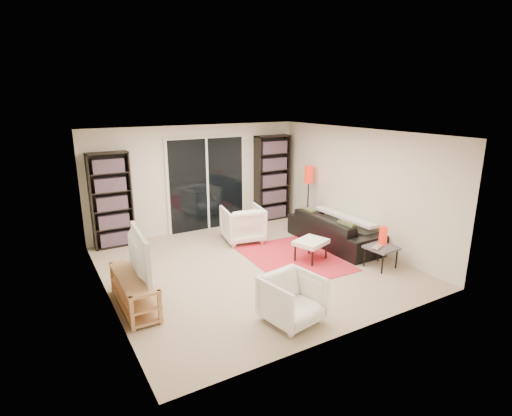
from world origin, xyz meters
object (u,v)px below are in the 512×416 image
object	(u,v)px
sofa	(334,230)
side_table	(381,249)
bookshelf_right	(272,178)
armchair_back	(243,224)
bookshelf_left	(111,201)
tv_stand	(134,290)
armchair_front	(292,299)
ottoman	(311,243)
floor_lamp	(309,180)

from	to	relation	value
sofa	side_table	bearing A→B (deg)	176.73
bookshelf_right	armchair_back	distance (m)	1.87
bookshelf_left	sofa	distance (m)	4.60
tv_stand	armchair_front	distance (m)	2.31
ottoman	floor_lamp	bearing A→B (deg)	54.68
tv_stand	armchair_front	xyz separation A→B (m)	(1.77, -1.48, 0.07)
tv_stand	armchair_back	bearing A→B (deg)	32.10
bookshelf_right	armchair_front	distance (m)	4.88
tv_stand	armchair_back	world-z (taller)	armchair_back
sofa	bookshelf_left	bearing A→B (deg)	60.93
bookshelf_left	floor_lamp	xyz separation A→B (m)	(4.22, -0.98, 0.16)
ottoman	armchair_front	bearing A→B (deg)	-134.22
bookshelf_left	armchair_back	distance (m)	2.72
bookshelf_left	bookshelf_right	bearing A→B (deg)	-0.00
armchair_back	side_table	bearing A→B (deg)	131.02
bookshelf_left	armchair_back	bearing A→B (deg)	-23.02
bookshelf_right	armchair_front	world-z (taller)	bookshelf_right
tv_stand	armchair_back	xyz separation A→B (m)	(2.71, 1.70, 0.11)
armchair_front	ottoman	bearing A→B (deg)	35.79
sofa	armchair_front	xyz separation A→B (m)	(-2.50, -2.04, 0.02)
armchair_front	ottoman	xyz separation A→B (m)	(1.54, 1.59, 0.01)
tv_stand	side_table	xyz separation A→B (m)	(4.20, -0.79, 0.09)
sofa	side_table	size ratio (longest dim) A/B	4.09
bookshelf_left	side_table	size ratio (longest dim) A/B	3.67
ottoman	bookshelf_left	bearing A→B (deg)	139.15
bookshelf_left	tv_stand	xyz separation A→B (m)	(-0.27, -2.74, -0.71)
armchair_back	floor_lamp	bearing A→B (deg)	-167.74
sofa	armchair_back	distance (m)	1.93
sofa	armchair_front	size ratio (longest dim) A/B	2.97
armchair_back	side_table	world-z (taller)	armchair_back
sofa	ottoman	world-z (taller)	sofa
bookshelf_right	ottoman	world-z (taller)	bookshelf_right
sofa	armchair_back	xyz separation A→B (m)	(-1.55, 1.14, 0.06)
sofa	ottoman	size ratio (longest dim) A/B	3.05
armchair_front	ottoman	distance (m)	2.21
bookshelf_right	floor_lamp	xyz separation A→B (m)	(0.37, -0.98, 0.08)
bookshelf_left	ottoman	size ratio (longest dim) A/B	2.73
bookshelf_left	tv_stand	size ratio (longest dim) A/B	1.44
tv_stand	sofa	bearing A→B (deg)	7.44
floor_lamp	sofa	bearing A→B (deg)	-100.44
bookshelf_right	side_table	xyz separation A→B (m)	(0.08, -3.53, -0.69)
armchair_back	side_table	distance (m)	2.90
tv_stand	armchair_front	size ratio (longest dim) A/B	1.84
armchair_back	ottoman	world-z (taller)	armchair_back
bookshelf_left	bookshelf_right	xyz separation A→B (m)	(3.85, -0.00, 0.07)
bookshelf_left	floor_lamp	distance (m)	4.34
sofa	side_table	world-z (taller)	sofa
bookshelf_right	sofa	size ratio (longest dim) A/B	0.96
tv_stand	bookshelf_right	bearing A→B (deg)	33.66
tv_stand	armchair_front	world-z (taller)	armchair_front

